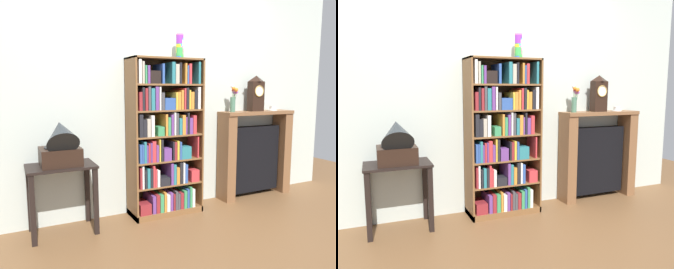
{
  "view_description": "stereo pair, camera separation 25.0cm",
  "coord_description": "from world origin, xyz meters",
  "views": [
    {
      "loc": [
        -1.51,
        -3.03,
        1.32
      ],
      "look_at": [
        0.04,
        0.07,
        0.84
      ],
      "focal_mm": 35.6,
      "sensor_mm": 36.0,
      "label": 1
    },
    {
      "loc": [
        -1.28,
        -3.14,
        1.32
      ],
      "look_at": [
        0.04,
        0.07,
        0.84
      ],
      "focal_mm": 35.6,
      "sensor_mm": 36.0,
      "label": 2
    }
  ],
  "objects": [
    {
      "name": "flower_vase",
      "position": [
        0.9,
        0.1,
        1.22
      ],
      "size": [
        0.1,
        0.1,
        0.31
      ],
      "color": "#4C7A60",
      "rests_on": "fireplace_mantel"
    },
    {
      "name": "mantel_clock",
      "position": [
        1.23,
        0.1,
        1.27
      ],
      "size": [
        0.18,
        0.12,
        0.42
      ],
      "color": "black",
      "rests_on": "fireplace_mantel"
    },
    {
      "name": "teacup_with_saucer",
      "position": [
        1.51,
        0.1,
        1.08
      ],
      "size": [
        0.13,
        0.12,
        0.05
      ],
      "color": "white",
      "rests_on": "fireplace_mantel"
    },
    {
      "name": "fireplace_mantel",
      "position": [
        1.26,
        0.12,
        0.52
      ],
      "size": [
        0.99,
        0.25,
        1.05
      ],
      "color": "brown",
      "rests_on": "ground"
    },
    {
      "name": "cup_stack",
      "position": [
        0.19,
        0.1,
        1.76
      ],
      "size": [
        0.08,
        0.08,
        0.26
      ],
      "color": "green",
      "rests_on": "bookshelf"
    },
    {
      "name": "gramophone",
      "position": [
        -1.07,
        -0.02,
        0.84
      ],
      "size": [
        0.35,
        0.45,
        0.5
      ],
      "color": "black",
      "rests_on": "side_table_left"
    },
    {
      "name": "side_table_left",
      "position": [
        -1.07,
        0.03,
        0.48
      ],
      "size": [
        0.6,
        0.4,
        0.64
      ],
      "color": "black",
      "rests_on": "ground"
    },
    {
      "name": "bookshelf",
      "position": [
        -0.01,
        0.06,
        0.78
      ],
      "size": [
        0.76,
        0.33,
        1.63
      ],
      "color": "brown",
      "rests_on": "ground"
    },
    {
      "name": "wall_back",
      "position": [
        0.1,
        0.27,
        1.3
      ],
      "size": [
        4.71,
        0.08,
        2.6
      ],
      "primitive_type": "cube",
      "color": "beige",
      "rests_on": "ground"
    },
    {
      "name": "ground_plane",
      "position": [
        0.0,
        0.0,
        -0.01
      ],
      "size": [
        7.71,
        6.4,
        0.02
      ],
      "primitive_type": "cube",
      "color": "brown"
    }
  ]
}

